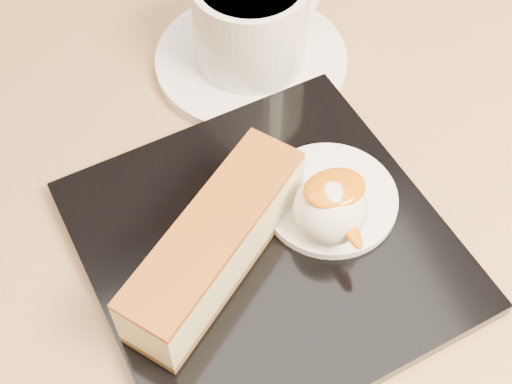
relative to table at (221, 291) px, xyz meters
name	(u,v)px	position (x,y,z in m)	size (l,w,h in m)	color
table	(221,291)	(0.00, 0.00, 0.00)	(0.80, 0.80, 0.72)	black
dessert_plate	(267,246)	(0.02, -0.06, 0.16)	(0.22, 0.22, 0.01)	black
cheesecake	(215,245)	(-0.02, -0.06, 0.19)	(0.14, 0.12, 0.05)	brown
cream_smear	(330,198)	(0.07, -0.04, 0.17)	(0.09, 0.09, 0.01)	white
ice_cream_scoop	(330,209)	(0.06, -0.06, 0.19)	(0.05, 0.05, 0.05)	white
mango_sauce	(335,188)	(0.06, -0.06, 0.21)	(0.04, 0.03, 0.01)	#D66706
mint_sprig	(275,180)	(0.04, -0.02, 0.17)	(0.03, 0.02, 0.00)	#2A8232
saucer	(251,60)	(0.07, 0.10, 0.16)	(0.15, 0.15, 0.01)	white
coffee_cup	(253,19)	(0.07, 0.10, 0.20)	(0.11, 0.09, 0.07)	white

